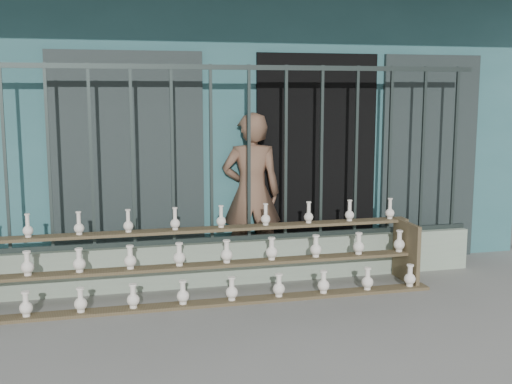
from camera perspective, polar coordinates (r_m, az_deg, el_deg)
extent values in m
plane|color=slate|center=(5.64, 2.49, -11.64)|extent=(60.00, 60.00, 0.00)
cube|color=#306265|center=(9.49, -4.81, 6.59)|extent=(7.00, 5.00, 3.20)
cube|color=black|center=(7.33, 5.30, 2.77)|extent=(1.40, 0.12, 2.40)
cube|color=#1E2828|center=(6.90, -11.31, 2.25)|extent=(1.60, 0.08, 2.40)
cube|color=#1E2828|center=(7.87, 15.09, 2.92)|extent=(1.20, 0.08, 2.40)
cube|color=#90A38B|center=(6.77, -0.61, -6.11)|extent=(5.00, 0.20, 0.45)
cube|color=#283330|center=(6.45, -21.41, 2.70)|extent=(0.03, 0.03, 1.80)
cube|color=#283330|center=(6.41, -17.94, 2.84)|extent=(0.03, 0.03, 1.80)
cube|color=#283330|center=(6.40, -14.44, 2.98)|extent=(0.03, 0.03, 1.80)
cube|color=#283330|center=(6.41, -10.93, 3.11)|extent=(0.03, 0.03, 1.80)
cube|color=#283330|center=(6.44, -7.44, 3.22)|extent=(0.03, 0.03, 1.80)
cube|color=#283330|center=(6.49, -4.00, 3.32)|extent=(0.03, 0.03, 1.80)
cube|color=#283330|center=(6.57, -0.63, 3.41)|extent=(0.03, 0.03, 1.80)
cube|color=#283330|center=(6.67, 2.65, 3.48)|extent=(0.03, 0.03, 1.80)
cube|color=#283330|center=(6.79, 5.83, 3.54)|extent=(0.03, 0.03, 1.80)
cube|color=#283330|center=(6.93, 8.88, 3.59)|extent=(0.03, 0.03, 1.80)
cube|color=#283330|center=(7.09, 11.81, 3.63)|extent=(0.03, 0.03, 1.80)
cube|color=#283330|center=(7.27, 14.60, 3.66)|extent=(0.03, 0.03, 1.80)
cube|color=#283330|center=(7.47, 17.25, 3.67)|extent=(0.03, 0.03, 1.80)
cube|color=#283330|center=(6.54, -0.64, 11.01)|extent=(5.00, 0.04, 0.05)
cube|color=#283330|center=(6.71, -0.62, -4.05)|extent=(5.00, 0.04, 0.05)
cube|color=brown|center=(6.12, -4.31, -9.85)|extent=(4.50, 0.18, 0.03)
cube|color=brown|center=(6.27, -4.72, -6.53)|extent=(4.50, 0.18, 0.03)
cube|color=brown|center=(6.43, -5.12, -3.37)|extent=(4.50, 0.18, 0.03)
cube|color=brown|center=(6.92, 13.20, -5.20)|extent=(0.04, 0.55, 0.64)
imported|color=brown|center=(7.02, -0.40, -0.11)|extent=(0.70, 0.52, 1.76)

